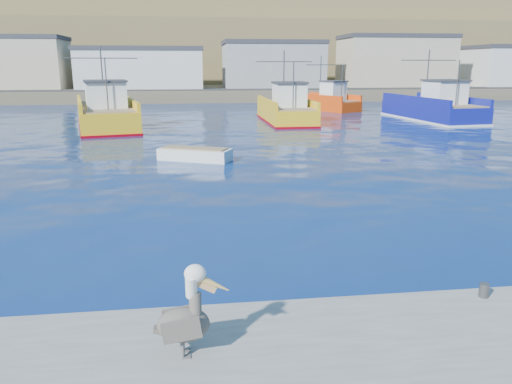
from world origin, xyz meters
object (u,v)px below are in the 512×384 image
(trawler_yellow_b, at_px, (286,111))
(boat_orange, at_px, (327,101))
(trawler_blue, at_px, (433,108))
(pelican, at_px, (186,317))
(skiff_mid, at_px, (195,155))
(trawler_yellow_a, at_px, (106,114))

(trawler_yellow_b, bearing_deg, boat_orange, 58.52)
(trawler_blue, bearing_deg, pelican, -121.51)
(trawler_blue, height_order, boat_orange, trawler_blue)
(boat_orange, xyz_separation_m, skiff_mid, (-15.60, -29.47, -0.76))
(skiff_mid, bearing_deg, trawler_yellow_a, 114.30)
(skiff_mid, relative_size, pelican, 2.64)
(skiff_mid, bearing_deg, boat_orange, 62.10)
(skiff_mid, bearing_deg, pelican, -91.04)
(trawler_yellow_b, xyz_separation_m, skiff_mid, (-8.63, -18.08, -0.76))
(trawler_yellow_b, bearing_deg, pelican, -103.24)
(trawler_yellow_a, relative_size, pelican, 8.72)
(skiff_mid, distance_m, pelican, 20.16)
(trawler_blue, distance_m, boat_orange, 13.74)
(boat_orange, bearing_deg, pelican, -107.85)
(trawler_yellow_a, height_order, boat_orange, trawler_yellow_a)
(trawler_blue, xyz_separation_m, skiff_mid, (-22.91, -17.83, -0.82))
(trawler_yellow_b, relative_size, pelican, 6.99)
(trawler_yellow_a, distance_m, skiff_mid, 17.62)
(trawler_yellow_a, bearing_deg, pelican, -79.24)
(trawler_yellow_b, distance_m, pelican, 39.26)
(trawler_blue, distance_m, pelican, 44.53)
(trawler_blue, distance_m, skiff_mid, 29.04)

